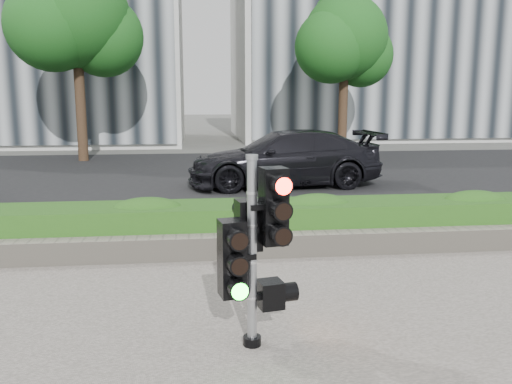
{
  "coord_description": "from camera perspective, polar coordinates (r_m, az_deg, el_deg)",
  "views": [
    {
      "loc": [
        -0.46,
        -5.87,
        2.43
      ],
      "look_at": [
        0.28,
        0.6,
        1.25
      ],
      "focal_mm": 38.0,
      "sensor_mm": 36.0,
      "label": 1
    }
  ],
  "objects": [
    {
      "name": "curb",
      "position": [
        9.33,
        -3.53,
        -4.45
      ],
      "size": [
        60.0,
        0.25,
        0.12
      ],
      "primitive_type": "cube",
      "color": "gray",
      "rests_on": "ground"
    },
    {
      "name": "tree_left",
      "position": [
        20.99,
        -18.47,
        16.93
      ],
      "size": [
        4.61,
        4.03,
        7.34
      ],
      "color": "black",
      "rests_on": "ground"
    },
    {
      "name": "traffic_signal",
      "position": [
        5.13,
        -0.25,
        -5.26
      ],
      "size": [
        0.67,
        0.54,
        1.86
      ],
      "rotation": [
        0.0,
        0.0,
        0.2
      ],
      "color": "black",
      "rests_on": "sidewalk"
    },
    {
      "name": "tree_right",
      "position": [
        22.32,
        9.26,
        15.43
      ],
      "size": [
        4.1,
        3.58,
        6.53
      ],
      "color": "black",
      "rests_on": "ground"
    },
    {
      "name": "ground",
      "position": [
        6.37,
        -1.96,
        -12.16
      ],
      "size": [
        120.0,
        120.0,
        0.0
      ],
      "primitive_type": "plane",
      "color": "#51514C",
      "rests_on": "ground"
    },
    {
      "name": "car_dark",
      "position": [
        14.35,
        3.0,
        3.57
      ],
      "size": [
        5.2,
        2.41,
        1.47
      ],
      "primitive_type": "imported",
      "rotation": [
        0.0,
        0.0,
        -1.5
      ],
      "color": "black",
      "rests_on": "road"
    },
    {
      "name": "hedge",
      "position": [
        8.68,
        -3.33,
        -3.47
      ],
      "size": [
        12.0,
        1.0,
        0.68
      ],
      "primitive_type": "cube",
      "color": "#4A8D2B",
      "rests_on": "sidewalk"
    },
    {
      "name": "stone_wall",
      "position": [
        8.09,
        -3.06,
        -5.73
      ],
      "size": [
        12.0,
        0.32,
        0.34
      ],
      "primitive_type": "cube",
      "color": "gray",
      "rests_on": "sidewalk"
    },
    {
      "name": "building_right",
      "position": [
        33.12,
        14.32,
        16.16
      ],
      "size": [
        18.0,
        10.0,
        12.0
      ],
      "primitive_type": "cube",
      "color": "#B7B7B2",
      "rests_on": "ground"
    },
    {
      "name": "road",
      "position": [
        16.06,
        -4.84,
        1.58
      ],
      "size": [
        60.0,
        13.0,
        0.02
      ],
      "primitive_type": "cube",
      "color": "black",
      "rests_on": "ground"
    }
  ]
}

